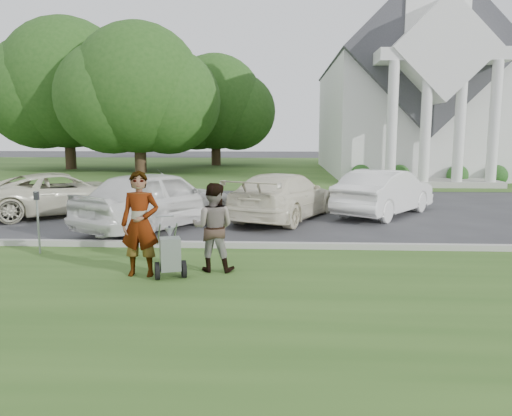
# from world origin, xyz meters

# --- Properties ---
(ground) EXTENTS (120.00, 120.00, 0.00)m
(ground) POSITION_xyz_m (0.00, 0.00, 0.00)
(ground) COLOR #333335
(ground) RESTS_ON ground
(grass_strip) EXTENTS (80.00, 7.00, 0.01)m
(grass_strip) POSITION_xyz_m (0.00, -3.00, 0.01)
(grass_strip) COLOR #2C4D1A
(grass_strip) RESTS_ON ground
(church_lawn) EXTENTS (80.00, 30.00, 0.01)m
(church_lawn) POSITION_xyz_m (0.00, 27.00, 0.01)
(church_lawn) COLOR #2C4D1A
(church_lawn) RESTS_ON ground
(curb) EXTENTS (80.00, 0.18, 0.15)m
(curb) POSITION_xyz_m (0.00, 0.55, 0.07)
(curb) COLOR #9E9E93
(curb) RESTS_ON ground
(church) EXTENTS (9.19, 19.00, 24.10)m
(church) POSITION_xyz_m (9.00, 23.11, 5.94)
(church) COLOR white
(church) RESTS_ON ground
(tree_left) EXTENTS (10.63, 8.40, 9.71)m
(tree_left) POSITION_xyz_m (-8.01, 21.99, 5.11)
(tree_left) COLOR #332316
(tree_left) RESTS_ON ground
(tree_far) EXTENTS (11.64, 9.20, 10.73)m
(tree_far) POSITION_xyz_m (-14.01, 24.99, 5.69)
(tree_far) COLOR #332316
(tree_far) RESTS_ON ground
(tree_back) EXTENTS (9.61, 7.60, 8.89)m
(tree_back) POSITION_xyz_m (-4.01, 29.99, 4.73)
(tree_back) COLOR #332316
(tree_back) RESTS_ON ground
(striping_cart) EXTENTS (0.78, 1.19, 1.03)m
(striping_cart) POSITION_xyz_m (-0.74, -1.92, 0.44)
(striping_cart) COLOR black
(striping_cart) RESTS_ON ground
(person_left) EXTENTS (0.72, 0.47, 1.96)m
(person_left) POSITION_xyz_m (-1.31, -1.78, 0.98)
(person_left) COLOR #999999
(person_left) RESTS_ON ground
(person_right) EXTENTS (0.88, 0.71, 1.71)m
(person_right) POSITION_xyz_m (-0.01, -1.38, 0.85)
(person_right) COLOR #999999
(person_right) RESTS_ON ground
(parking_meter_near) EXTENTS (0.10, 0.09, 1.41)m
(parking_meter_near) POSITION_xyz_m (-4.03, -0.20, 0.89)
(parking_meter_near) COLOR #999CA1
(parking_meter_near) RESTS_ON ground
(car_a) EXTENTS (5.30, 4.81, 1.37)m
(car_a) POSITION_xyz_m (-5.88, 5.16, 0.69)
(car_a) COLOR beige
(car_a) RESTS_ON ground
(car_b) EXTENTS (4.21, 5.19, 1.66)m
(car_b) POSITION_xyz_m (-2.15, 2.82, 0.83)
(car_b) COLOR white
(car_b) RESTS_ON ground
(car_c) EXTENTS (3.80, 5.34, 1.44)m
(car_c) POSITION_xyz_m (1.37, 4.59, 0.72)
(car_c) COLOR white
(car_c) RESTS_ON ground
(car_d) EXTENTS (3.92, 4.55, 1.48)m
(car_d) POSITION_xyz_m (4.67, 5.53, 0.74)
(car_d) COLOR white
(car_d) RESTS_ON ground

